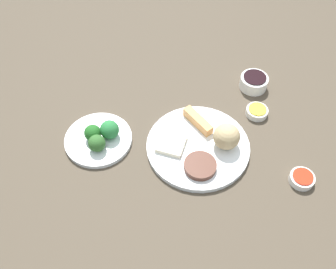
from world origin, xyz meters
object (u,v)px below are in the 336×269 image
(broccoli_plate, at_px, (98,140))
(sauce_ramekin_hot_mustard, at_px, (257,112))
(main_plate, at_px, (198,146))
(sauce_ramekin_sweet_and_sour, at_px, (302,179))
(soy_sauce_bowl, at_px, (254,82))

(broccoli_plate, xyz_separation_m, sauce_ramekin_hot_mustard, (-0.08, 0.49, 0.00))
(main_plate, relative_size, sauce_ramekin_hot_mustard, 4.44)
(main_plate, height_order, sauce_ramekin_sweet_and_sour, sauce_ramekin_sweet_and_sour)
(main_plate, xyz_separation_m, broccoli_plate, (-0.04, -0.29, -0.00))
(broccoli_plate, relative_size, soy_sauce_bowl, 2.19)
(main_plate, height_order, sauce_ramekin_hot_mustard, sauce_ramekin_hot_mustard)
(broccoli_plate, distance_m, sauce_ramekin_sweet_and_sour, 0.59)
(sauce_ramekin_sweet_and_sour, bearing_deg, sauce_ramekin_hot_mustard, -163.30)
(soy_sauce_bowl, xyz_separation_m, sauce_ramekin_hot_mustard, (0.12, -0.01, -0.01))
(main_plate, xyz_separation_m, sauce_ramekin_hot_mustard, (-0.12, 0.20, 0.00))
(sauce_ramekin_hot_mustard, bearing_deg, soy_sauce_bowl, 174.41)
(sauce_ramekin_sweet_and_sour, bearing_deg, soy_sauce_bowl, -170.37)
(broccoli_plate, height_order, soy_sauce_bowl, soy_sauce_bowl)
(broccoli_plate, height_order, sauce_ramekin_hot_mustard, sauce_ramekin_hot_mustard)
(sauce_ramekin_sweet_and_sour, distance_m, sauce_ramekin_hot_mustard, 0.26)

